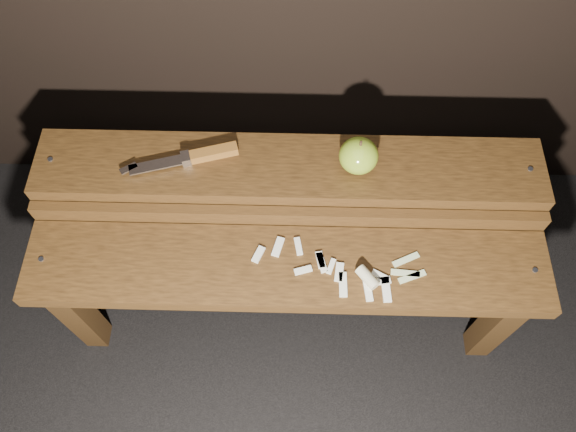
{
  "coord_description": "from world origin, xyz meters",
  "views": [
    {
      "loc": [
        0.02,
        -0.57,
        1.58
      ],
      "look_at": [
        0.0,
        0.06,
        0.45
      ],
      "focal_mm": 35.0,
      "sensor_mm": 36.0,
      "label": 1
    }
  ],
  "objects_px": {
    "bench_front_tier": "(287,281)",
    "bench_rear_tier": "(289,186)",
    "apple": "(359,156)",
    "knife": "(199,156)"
  },
  "relations": [
    {
      "from": "apple",
      "to": "knife",
      "type": "xyz_separation_m",
      "value": [
        -0.37,
        0.01,
        -0.03
      ]
    },
    {
      "from": "bench_rear_tier",
      "to": "apple",
      "type": "relative_size",
      "value": 12.85
    },
    {
      "from": "apple",
      "to": "knife",
      "type": "relative_size",
      "value": 0.34
    },
    {
      "from": "bench_rear_tier",
      "to": "knife",
      "type": "height_order",
      "value": "knife"
    },
    {
      "from": "bench_rear_tier",
      "to": "apple",
      "type": "bearing_deg",
      "value": 1.57
    },
    {
      "from": "bench_front_tier",
      "to": "bench_rear_tier",
      "type": "height_order",
      "value": "bench_rear_tier"
    },
    {
      "from": "bench_front_tier",
      "to": "bench_rear_tier",
      "type": "distance_m",
      "value": 0.23
    },
    {
      "from": "bench_front_tier",
      "to": "apple",
      "type": "distance_m",
      "value": 0.34
    },
    {
      "from": "knife",
      "to": "bench_rear_tier",
      "type": "bearing_deg",
      "value": -4.26
    },
    {
      "from": "apple",
      "to": "bench_front_tier",
      "type": "bearing_deg",
      "value": -124.25
    }
  ]
}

